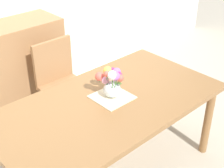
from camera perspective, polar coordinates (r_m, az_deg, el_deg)
name	(u,v)px	position (r m, az deg, el deg)	size (l,w,h in m)	color
dining_table	(108,110)	(2.55, -0.65, -4.48)	(1.80, 0.97, 0.72)	olive
chair_far	(61,80)	(3.24, -8.83, 0.70)	(0.42, 0.42, 0.90)	#9E7047
placemat	(112,97)	(2.55, 0.00, -2.25)	(0.28, 0.28, 0.01)	beige
flower_vase	(111,82)	(2.49, -0.10, 0.35)	(0.17, 0.21, 0.25)	silver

